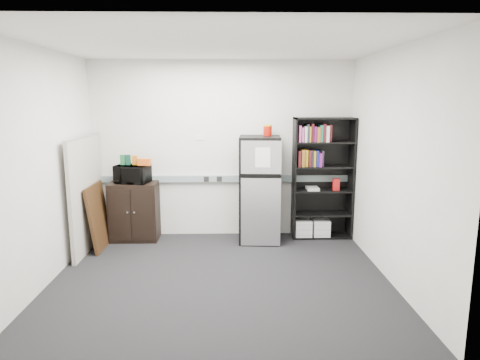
{
  "coord_description": "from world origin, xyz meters",
  "views": [
    {
      "loc": [
        0.13,
        -4.82,
        2.12
      ],
      "look_at": [
        0.25,
        0.9,
        1.03
      ],
      "focal_mm": 32.0,
      "sensor_mm": 36.0,
      "label": 1
    }
  ],
  "objects_px": {
    "bookshelf": "(321,175)",
    "cabinet": "(134,211)",
    "cubicle_partition": "(86,194)",
    "refrigerator": "(259,189)",
    "microwave": "(132,174)"
  },
  "relations": [
    {
      "from": "cabinet",
      "to": "refrigerator",
      "type": "xyz_separation_m",
      "value": [
        1.9,
        -0.08,
        0.35
      ]
    },
    {
      "from": "refrigerator",
      "to": "cabinet",
      "type": "bearing_deg",
      "value": -178.68
    },
    {
      "from": "cubicle_partition",
      "to": "microwave",
      "type": "bearing_deg",
      "value": 35.76
    },
    {
      "from": "cubicle_partition",
      "to": "cabinet",
      "type": "height_order",
      "value": "cubicle_partition"
    },
    {
      "from": "cubicle_partition",
      "to": "refrigerator",
      "type": "relative_size",
      "value": 1.02
    },
    {
      "from": "cabinet",
      "to": "microwave",
      "type": "relative_size",
      "value": 1.85
    },
    {
      "from": "cubicle_partition",
      "to": "cabinet",
      "type": "distance_m",
      "value": 0.79
    },
    {
      "from": "bookshelf",
      "to": "cubicle_partition",
      "type": "relative_size",
      "value": 1.14
    },
    {
      "from": "cabinet",
      "to": "cubicle_partition",
      "type": "bearing_deg",
      "value": -143.18
    },
    {
      "from": "bookshelf",
      "to": "cabinet",
      "type": "xyz_separation_m",
      "value": [
        -2.85,
        -0.07,
        -0.53
      ]
    },
    {
      "from": "cubicle_partition",
      "to": "refrigerator",
      "type": "distance_m",
      "value": 2.48
    },
    {
      "from": "bookshelf",
      "to": "cabinet",
      "type": "bearing_deg",
      "value": -178.68
    },
    {
      "from": "cabinet",
      "to": "microwave",
      "type": "bearing_deg",
      "value": -90.0
    },
    {
      "from": "microwave",
      "to": "refrigerator",
      "type": "height_order",
      "value": "refrigerator"
    },
    {
      "from": "microwave",
      "to": "refrigerator",
      "type": "bearing_deg",
      "value": 11.59
    }
  ]
}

